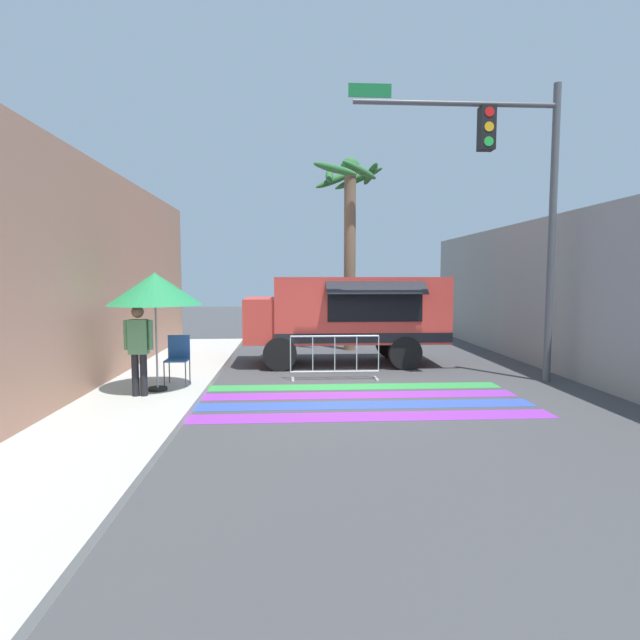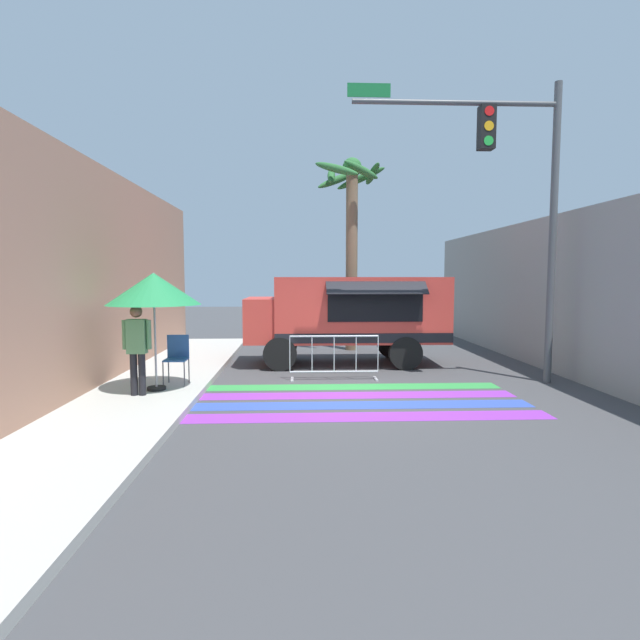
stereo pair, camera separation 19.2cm
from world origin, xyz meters
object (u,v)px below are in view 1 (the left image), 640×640
at_px(patio_umbrella, 155,289).
at_px(traffic_signal_pole, 515,182).
at_px(food_truck, 344,312).
at_px(barricade_front, 335,358).
at_px(vendor_person, 139,345).
at_px(palm_tree, 349,219).
at_px(folding_chair, 178,355).

bearing_deg(patio_umbrella, traffic_signal_pole, 7.39).
relative_size(food_truck, traffic_signal_pole, 0.81).
bearing_deg(food_truck, barricade_front, -101.56).
xyz_separation_m(food_truck, vendor_person, (-4.20, -3.95, -0.32)).
relative_size(food_truck, palm_tree, 0.87).
xyz_separation_m(traffic_signal_pole, palm_tree, (-2.96, 5.21, -0.20)).
xyz_separation_m(folding_chair, palm_tree, (4.16, 5.60, 3.42)).
relative_size(food_truck, folding_chair, 5.23).
bearing_deg(barricade_front, patio_umbrella, -158.12).
bearing_deg(patio_umbrella, palm_tree, 54.31).
distance_m(traffic_signal_pole, vendor_person, 8.39).
bearing_deg(folding_chair, traffic_signal_pole, 16.49).
bearing_deg(folding_chair, palm_tree, 66.75).
height_order(vendor_person, palm_tree, palm_tree).
xyz_separation_m(traffic_signal_pole, barricade_front, (-3.83, 0.47, -3.85)).
bearing_deg(palm_tree, patio_umbrella, -125.69).
xyz_separation_m(patio_umbrella, folding_chair, (0.27, 0.56, -1.35)).
xyz_separation_m(vendor_person, palm_tree, (4.64, 6.60, 3.08)).
bearing_deg(palm_tree, food_truck, -99.33).
height_order(vendor_person, barricade_front, vendor_person).
bearing_deg(traffic_signal_pole, palm_tree, 119.64).
distance_m(folding_chair, vendor_person, 1.16).
xyz_separation_m(vendor_person, barricade_front, (3.77, 1.87, -0.58)).
distance_m(vendor_person, palm_tree, 8.64).
distance_m(folding_chair, barricade_front, 3.42).
distance_m(traffic_signal_pole, folding_chair, 7.99).
height_order(food_truck, barricade_front, food_truck).
relative_size(vendor_person, palm_tree, 0.28).
distance_m(vendor_person, barricade_front, 4.25).
height_order(folding_chair, barricade_front, folding_chair).
bearing_deg(vendor_person, barricade_front, 36.14).
bearing_deg(folding_chair, vendor_person, -102.35).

